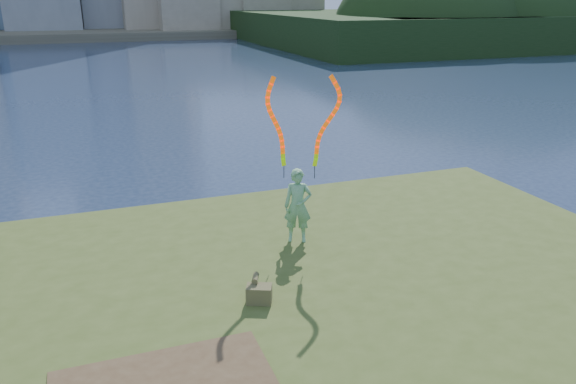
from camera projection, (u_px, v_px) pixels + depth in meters
name	position (u px, v px, depth m)	size (l,w,h in m)	color
ground	(256.00, 316.00, 11.45)	(320.00, 320.00, 0.00)	#1A2842
grassy_knoll	(297.00, 368.00, 9.31)	(20.00, 18.00, 0.80)	#3C4C1B
far_shore	(92.00, 30.00, 95.41)	(320.00, 40.00, 1.20)	#514C3C
wooded_hill	(519.00, 38.00, 83.88)	(78.00, 50.00, 63.00)	black
woman_with_ribbons	(298.00, 183.00, 12.60)	(1.93, 0.84, 4.10)	#187524
canvas_bag	(259.00, 293.00, 10.37)	(0.55, 0.62, 0.44)	brown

